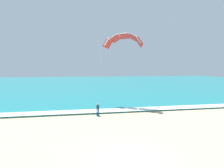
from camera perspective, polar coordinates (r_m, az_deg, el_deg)
name	(u,v)px	position (r m, az deg, el deg)	size (l,w,h in m)	color
ground_plane	(126,159)	(14.89, 3.99, -20.91)	(200.00, 200.00, 0.00)	beige
sea	(81,83)	(87.46, -8.96, 0.37)	(200.00, 120.00, 0.20)	teal
surf_foam	(98,111)	(29.06, -4.03, -7.73)	(200.00, 2.46, 0.04)	white
surfboard	(98,115)	(27.16, -4.12, -9.02)	(0.63, 1.45, 0.09)	#239EC6
kitesurfer	(98,109)	(26.98, -4.13, -7.13)	(0.56, 0.56, 1.69)	#143347
kite_primary	(124,39)	(35.59, 3.39, 12.75)	(8.48, 9.60, 11.42)	red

